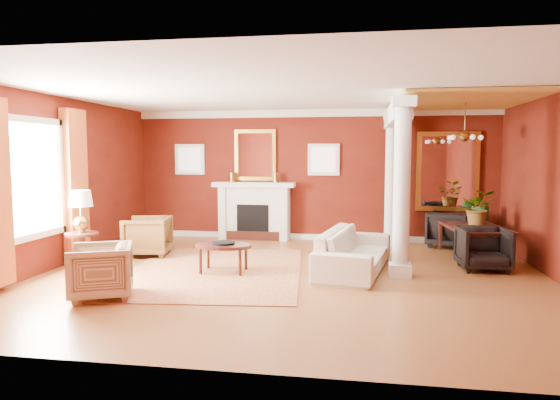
% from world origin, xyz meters
% --- Properties ---
extents(ground, '(8.00, 8.00, 0.00)m').
position_xyz_m(ground, '(0.00, 0.00, 0.00)').
color(ground, brown).
rests_on(ground, ground).
extents(room_shell, '(8.04, 7.04, 2.92)m').
position_xyz_m(room_shell, '(0.00, 0.00, 2.02)').
color(room_shell, '#58170C').
rests_on(room_shell, ground).
extents(fireplace, '(1.85, 0.42, 1.29)m').
position_xyz_m(fireplace, '(-1.30, 3.32, 0.65)').
color(fireplace, silver).
rests_on(fireplace, ground).
extents(overmantel_mirror, '(0.95, 0.07, 1.15)m').
position_xyz_m(overmantel_mirror, '(-1.30, 3.45, 1.90)').
color(overmantel_mirror, gold).
rests_on(overmantel_mirror, fireplace).
extents(flank_window_left, '(0.70, 0.07, 0.70)m').
position_xyz_m(flank_window_left, '(-2.85, 3.46, 1.80)').
color(flank_window_left, silver).
rests_on(flank_window_left, room_shell).
extents(flank_window_right, '(0.70, 0.07, 0.70)m').
position_xyz_m(flank_window_right, '(0.25, 3.46, 1.80)').
color(flank_window_right, silver).
rests_on(flank_window_right, room_shell).
extents(left_window, '(0.21, 2.55, 2.60)m').
position_xyz_m(left_window, '(-3.89, -0.60, 1.42)').
color(left_window, white).
rests_on(left_window, room_shell).
extents(column_front, '(0.36, 0.36, 2.80)m').
position_xyz_m(column_front, '(1.70, 0.30, 1.43)').
color(column_front, silver).
rests_on(column_front, ground).
extents(column_back, '(0.36, 0.36, 2.80)m').
position_xyz_m(column_back, '(1.70, 3.00, 1.43)').
color(column_back, silver).
rests_on(column_back, ground).
extents(header_beam, '(0.30, 3.20, 0.32)m').
position_xyz_m(header_beam, '(1.70, 1.90, 2.62)').
color(header_beam, silver).
rests_on(header_beam, column_front).
extents(amber_ceiling, '(2.30, 3.40, 0.04)m').
position_xyz_m(amber_ceiling, '(2.85, 1.75, 2.87)').
color(amber_ceiling, gold).
rests_on(amber_ceiling, room_shell).
extents(dining_mirror, '(1.30, 0.07, 1.70)m').
position_xyz_m(dining_mirror, '(2.90, 3.45, 1.55)').
color(dining_mirror, gold).
rests_on(dining_mirror, room_shell).
extents(chandelier, '(0.60, 0.62, 0.75)m').
position_xyz_m(chandelier, '(2.90, 1.80, 2.25)').
color(chandelier, '#A47B33').
rests_on(chandelier, room_shell).
extents(crown_trim, '(8.00, 0.08, 0.16)m').
position_xyz_m(crown_trim, '(0.00, 3.46, 2.82)').
color(crown_trim, silver).
rests_on(crown_trim, room_shell).
extents(base_trim, '(8.00, 0.08, 0.12)m').
position_xyz_m(base_trim, '(0.00, 3.46, 0.06)').
color(base_trim, silver).
rests_on(base_trim, ground).
extents(rug, '(3.14, 3.97, 0.01)m').
position_xyz_m(rug, '(-1.28, 0.15, 0.01)').
color(rug, maroon).
rests_on(rug, ground).
extents(sofa, '(1.06, 2.40, 0.91)m').
position_xyz_m(sofa, '(0.98, 0.55, 0.45)').
color(sofa, beige).
rests_on(sofa, ground).
extents(armchair_leopard, '(0.87, 0.91, 0.82)m').
position_xyz_m(armchair_leopard, '(-2.91, 1.18, 0.41)').
color(armchair_leopard, black).
rests_on(armchair_leopard, ground).
extents(armchair_stripe, '(0.98, 1.01, 0.80)m').
position_xyz_m(armchair_stripe, '(-2.35, -1.56, 0.40)').
color(armchair_stripe, tan).
rests_on(armchair_stripe, ground).
extents(coffee_table, '(0.93, 0.93, 0.47)m').
position_xyz_m(coffee_table, '(-1.12, 0.08, 0.42)').
color(coffee_table, black).
rests_on(coffee_table, ground).
extents(coffee_book, '(0.15, 0.10, 0.23)m').
position_xyz_m(coffee_book, '(-1.17, 0.09, 0.58)').
color(coffee_book, black).
rests_on(coffee_book, coffee_table).
extents(side_table, '(0.53, 0.53, 1.33)m').
position_xyz_m(side_table, '(-3.50, -0.08, 0.87)').
color(side_table, black).
rests_on(side_table, ground).
extents(dining_table, '(0.79, 1.78, 0.96)m').
position_xyz_m(dining_table, '(3.18, 1.93, 0.48)').
color(dining_table, black).
rests_on(dining_table, ground).
extents(dining_chair_near, '(0.81, 0.76, 0.79)m').
position_xyz_m(dining_chair_near, '(3.10, 0.95, 0.39)').
color(dining_chair_near, black).
rests_on(dining_chair_near, ground).
extents(dining_chair_far, '(1.00, 0.97, 0.82)m').
position_xyz_m(dining_chair_far, '(2.89, 3.00, 0.41)').
color(dining_chair_far, black).
rests_on(dining_chair_far, ground).
extents(green_urn, '(0.37, 0.37, 0.88)m').
position_xyz_m(green_urn, '(3.48, 2.93, 0.34)').
color(green_urn, '#133B1C').
rests_on(green_urn, ground).
extents(potted_plant, '(0.72, 0.77, 0.52)m').
position_xyz_m(potted_plant, '(3.23, 2.00, 1.22)').
color(potted_plant, '#26591E').
rests_on(potted_plant, dining_table).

